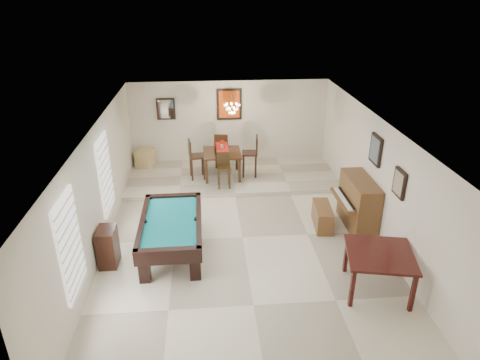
{
  "coord_description": "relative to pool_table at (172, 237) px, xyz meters",
  "views": [
    {
      "loc": [
        -0.75,
        -8.18,
        5.2
      ],
      "look_at": [
        0.0,
        0.6,
        1.15
      ],
      "focal_mm": 32.0,
      "sensor_mm": 36.0,
      "label": 1
    }
  ],
  "objects": [
    {
      "name": "ground_plane",
      "position": [
        1.52,
        0.46,
        -0.39
      ],
      "size": [
        6.0,
        9.0,
        0.02
      ],
      "primitive_type": "cube",
      "color": "beige"
    },
    {
      "name": "wall_back",
      "position": [
        1.52,
        4.96,
        0.92
      ],
      "size": [
        6.0,
        0.04,
        2.6
      ],
      "primitive_type": "cube",
      "color": "silver",
      "rests_on": "ground_plane"
    },
    {
      "name": "wall_front",
      "position": [
        1.52,
        -4.04,
        0.92
      ],
      "size": [
        6.0,
        0.04,
        2.6
      ],
      "primitive_type": "cube",
      "color": "silver",
      "rests_on": "ground_plane"
    },
    {
      "name": "wall_left",
      "position": [
        -1.48,
        0.46,
        0.92
      ],
      "size": [
        0.04,
        9.0,
        2.6
      ],
      "primitive_type": "cube",
      "color": "silver",
      "rests_on": "ground_plane"
    },
    {
      "name": "wall_right",
      "position": [
        4.52,
        0.46,
        0.92
      ],
      "size": [
        0.04,
        9.0,
        2.6
      ],
      "primitive_type": "cube",
      "color": "silver",
      "rests_on": "ground_plane"
    },
    {
      "name": "ceiling",
      "position": [
        1.52,
        0.46,
        2.22
      ],
      "size": [
        6.0,
        9.0,
        0.04
      ],
      "primitive_type": "cube",
      "color": "white",
      "rests_on": "wall_back"
    },
    {
      "name": "dining_step",
      "position": [
        1.52,
        3.71,
        -0.32
      ],
      "size": [
        6.0,
        2.5,
        0.12
      ],
      "primitive_type": "cube",
      "color": "beige",
      "rests_on": "ground_plane"
    },
    {
      "name": "window_left_front",
      "position": [
        -1.45,
        -1.74,
        1.02
      ],
      "size": [
        0.06,
        1.0,
        1.7
      ],
      "primitive_type": "cube",
      "color": "white",
      "rests_on": "wall_left"
    },
    {
      "name": "window_left_rear",
      "position": [
        -1.45,
        1.06,
        1.02
      ],
      "size": [
        0.06,
        1.0,
        1.7
      ],
      "primitive_type": "cube",
      "color": "white",
      "rests_on": "wall_left"
    },
    {
      "name": "pool_table",
      "position": [
        0.0,
        0.0,
        0.0
      ],
      "size": [
        1.27,
        2.32,
        0.77
      ],
      "primitive_type": null,
      "rotation": [
        0.0,
        0.0,
        0.01
      ],
      "color": "black",
      "rests_on": "ground_plane"
    },
    {
      "name": "square_table",
      "position": [
        3.83,
        -1.55,
        0.02
      ],
      "size": [
        1.39,
        1.39,
        0.81
      ],
      "primitive_type": null,
      "rotation": [
        0.0,
        0.0,
        -0.21
      ],
      "color": "black",
      "rests_on": "ground_plane"
    },
    {
      "name": "upright_piano",
      "position": [
        4.1,
        0.74,
        0.21
      ],
      "size": [
        0.8,
        1.43,
        1.2
      ],
      "primitive_type": null,
      "color": "brown",
      "rests_on": "ground_plane"
    },
    {
      "name": "piano_bench",
      "position": [
        3.43,
        0.8,
        -0.13
      ],
      "size": [
        0.45,
        0.96,
        0.52
      ],
      "primitive_type": "cube",
      "rotation": [
        0.0,
        0.0,
        -0.09
      ],
      "color": "brown",
      "rests_on": "ground_plane"
    },
    {
      "name": "apothecary_chest",
      "position": [
        -1.26,
        -0.29,
        0.02
      ],
      "size": [
        0.36,
        0.54,
        0.8
      ],
      "primitive_type": "cube",
      "color": "black",
      "rests_on": "ground_plane"
    },
    {
      "name": "dining_table",
      "position": [
        1.23,
        3.6,
        0.17
      ],
      "size": [
        1.06,
        1.06,
        0.87
      ],
      "primitive_type": null,
      "rotation": [
        0.0,
        0.0,
        0.01
      ],
      "color": "black",
      "rests_on": "dining_step"
    },
    {
      "name": "flower_vase",
      "position": [
        1.23,
        3.6,
        0.72
      ],
      "size": [
        0.17,
        0.17,
        0.23
      ],
      "primitive_type": null,
      "rotation": [
        0.0,
        0.0,
        -0.28
      ],
      "color": "#AB2C0E",
      "rests_on": "dining_table"
    },
    {
      "name": "dining_chair_south",
      "position": [
        1.24,
        2.9,
        0.21
      ],
      "size": [
        0.36,
        0.36,
        0.96
      ],
      "primitive_type": null,
      "rotation": [
        0.0,
        0.0,
        0.0
      ],
      "color": "black",
      "rests_on": "dining_step"
    },
    {
      "name": "dining_chair_north",
      "position": [
        1.25,
        4.35,
        0.28
      ],
      "size": [
        0.45,
        0.45,
        1.08
      ],
      "primitive_type": null,
      "rotation": [
        0.0,
        0.0,
        3.0
      ],
      "color": "black",
      "rests_on": "dining_step"
    },
    {
      "name": "dining_chair_west",
      "position": [
        0.51,
        3.56,
        0.31
      ],
      "size": [
        0.48,
        0.48,
        1.15
      ],
      "primitive_type": null,
      "rotation": [
        0.0,
        0.0,
        1.71
      ],
      "color": "black",
      "rests_on": "dining_step"
    },
    {
      "name": "dining_chair_east",
      "position": [
        2.02,
        3.62,
        0.33
      ],
      "size": [
        0.48,
        0.48,
        1.18
      ],
      "primitive_type": null,
      "rotation": [
        0.0,
        0.0,
        -1.68
      ],
      "color": "black",
      "rests_on": "dining_step"
    },
    {
      "name": "corner_bench",
      "position": [
        -1.09,
        4.62,
        -0.01
      ],
      "size": [
        0.6,
        0.67,
        0.5
      ],
      "primitive_type": "cube",
      "rotation": [
        0.0,
        0.0,
        -0.33
      ],
      "color": "tan",
      "rests_on": "dining_step"
    },
    {
      "name": "chandelier",
      "position": [
        1.52,
        3.66,
        1.82
      ],
      "size": [
        0.44,
        0.44,
        0.6
      ],
      "primitive_type": null,
      "color": "#FFE5B2",
      "rests_on": "ceiling"
    },
    {
      "name": "back_painting",
      "position": [
        1.52,
        4.92,
        1.52
      ],
      "size": [
        0.75,
        0.06,
        0.95
      ],
      "primitive_type": "cube",
      "color": "#D84C14",
      "rests_on": "wall_back"
    },
    {
      "name": "back_mirror",
      "position": [
        -0.38,
        4.92,
        1.42
      ],
      "size": [
        0.55,
        0.06,
        0.65
      ],
      "primitive_type": "cube",
      "color": "white",
      "rests_on": "wall_back"
    },
    {
      "name": "right_picture_upper",
      "position": [
        4.48,
        0.76,
        1.52
      ],
      "size": [
        0.06,
        0.55,
        0.65
      ],
      "primitive_type": "cube",
      "color": "slate",
      "rests_on": "wall_right"
    },
    {
      "name": "right_picture_lower",
      "position": [
        4.48,
        -0.54,
        1.32
      ],
      "size": [
        0.06,
        0.45,
        0.55
      ],
      "primitive_type": "cube",
      "color": "gray",
      "rests_on": "wall_right"
    }
  ]
}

